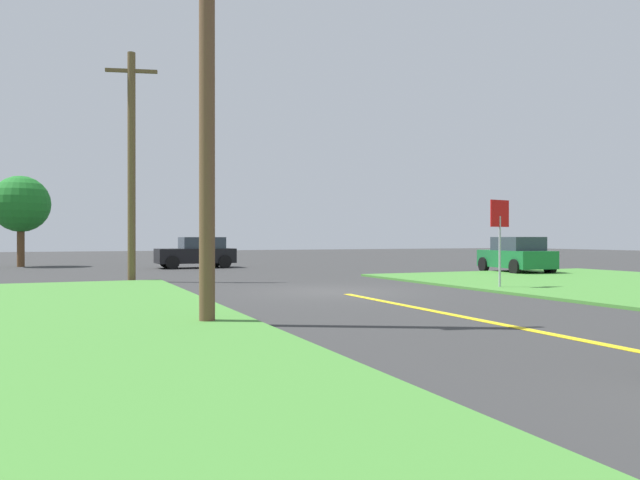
{
  "coord_description": "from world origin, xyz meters",
  "views": [
    {
      "loc": [
        -7.3,
        -16.03,
        1.57
      ],
      "look_at": [
        1.44,
        4.24,
        1.5
      ],
      "focal_mm": 33.65,
      "sensor_mm": 36.0,
      "label": 1
    }
  ],
  "objects_px": {
    "car_on_crossroad": "(516,255)",
    "utility_pole_near": "(207,72)",
    "stop_sign": "(500,226)",
    "car_approaching_junction": "(197,253)",
    "utility_pole_mid": "(132,164)",
    "oak_tree_left": "(21,204)"
  },
  "relations": [
    {
      "from": "car_on_crossroad",
      "to": "utility_pole_near",
      "type": "relative_size",
      "value": 0.45
    },
    {
      "from": "stop_sign",
      "to": "utility_pole_near",
      "type": "relative_size",
      "value": 0.31
    },
    {
      "from": "car_approaching_junction",
      "to": "utility_pole_mid",
      "type": "height_order",
      "value": "utility_pole_mid"
    },
    {
      "from": "car_approaching_junction",
      "to": "utility_pole_mid",
      "type": "xyz_separation_m",
      "value": [
        -4.25,
        -9.24,
        3.44
      ]
    },
    {
      "from": "car_on_crossroad",
      "to": "utility_pole_near",
      "type": "bearing_deg",
      "value": 131.58
    },
    {
      "from": "stop_sign",
      "to": "oak_tree_left",
      "type": "relative_size",
      "value": 0.55
    },
    {
      "from": "utility_pole_mid",
      "to": "stop_sign",
      "type": "bearing_deg",
      "value": -37.66
    },
    {
      "from": "utility_pole_mid",
      "to": "oak_tree_left",
      "type": "height_order",
      "value": "utility_pole_mid"
    },
    {
      "from": "oak_tree_left",
      "to": "car_approaching_junction",
      "type": "bearing_deg",
      "value": -29.84
    },
    {
      "from": "car_on_crossroad",
      "to": "car_approaching_junction",
      "type": "bearing_deg",
      "value": 58.13
    },
    {
      "from": "utility_pole_near",
      "to": "oak_tree_left",
      "type": "distance_m",
      "value": 26.19
    },
    {
      "from": "utility_pole_mid",
      "to": "utility_pole_near",
      "type": "bearing_deg",
      "value": -89.41
    },
    {
      "from": "car_approaching_junction",
      "to": "car_on_crossroad",
      "type": "bearing_deg",
      "value": 137.35
    },
    {
      "from": "car_on_crossroad",
      "to": "oak_tree_left",
      "type": "bearing_deg",
      "value": 62.38
    },
    {
      "from": "car_approaching_junction",
      "to": "utility_pole_near",
      "type": "bearing_deg",
      "value": 77.09
    },
    {
      "from": "oak_tree_left",
      "to": "car_on_crossroad",
      "type": "bearing_deg",
      "value": -36.71
    },
    {
      "from": "stop_sign",
      "to": "car_on_crossroad",
      "type": "xyz_separation_m",
      "value": [
        6.35,
        6.46,
        -1.15
      ]
    },
    {
      "from": "utility_pole_mid",
      "to": "car_approaching_junction",
      "type": "bearing_deg",
      "value": 65.28
    },
    {
      "from": "stop_sign",
      "to": "car_approaching_junction",
      "type": "bearing_deg",
      "value": -82.13
    },
    {
      "from": "utility_pole_mid",
      "to": "car_on_crossroad",
      "type": "bearing_deg",
      "value": -4.41
    },
    {
      "from": "stop_sign",
      "to": "car_approaching_junction",
      "type": "xyz_separation_m",
      "value": [
        -5.75,
        16.96,
        -1.15
      ]
    },
    {
      "from": "car_on_crossroad",
      "to": "utility_pole_near",
      "type": "height_order",
      "value": "utility_pole_near"
    }
  ]
}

